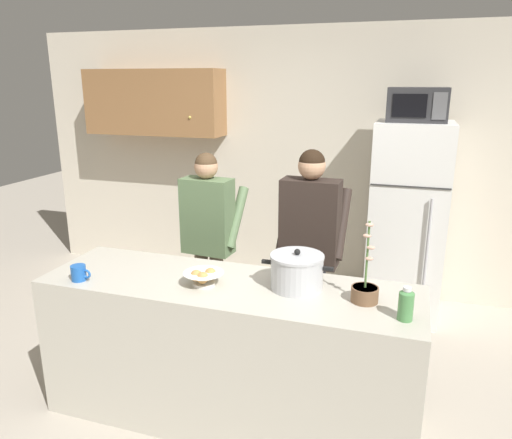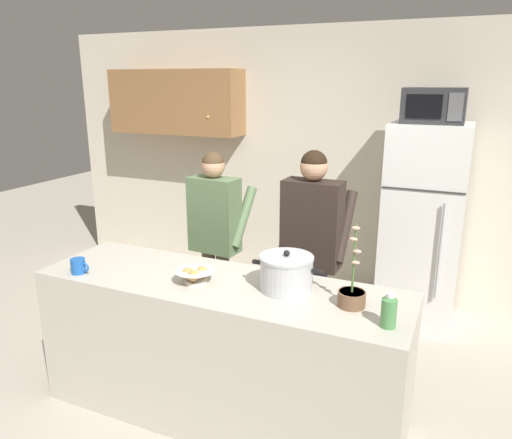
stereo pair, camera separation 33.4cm
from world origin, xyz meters
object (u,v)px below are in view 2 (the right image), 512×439
at_px(microwave, 434,106).
at_px(person_by_sink, 312,236).
at_px(refrigerator, 422,227).
at_px(cooking_pot, 286,273).
at_px(potted_orchid, 352,295).
at_px(bottle_near_edge, 389,311).
at_px(coffee_mug, 79,266).
at_px(bread_bowl, 195,275).
at_px(person_near_pot, 215,226).

xyz_separation_m(microwave, person_by_sink, (-0.66, -1.04, -0.88)).
bearing_deg(refrigerator, cooking_pot, -108.17).
relative_size(microwave, potted_orchid, 1.04).
distance_m(person_by_sink, bottle_near_edge, 1.16).
bearing_deg(bottle_near_edge, potted_orchid, 145.02).
relative_size(coffee_mug, bread_bowl, 0.54).
xyz_separation_m(coffee_mug, potted_orchid, (1.68, 0.24, 0.02)).
xyz_separation_m(cooking_pot, coffee_mug, (-1.28, -0.30, -0.06)).
xyz_separation_m(refrigerator, person_near_pot, (-1.50, -0.96, 0.09)).
bearing_deg(person_near_pot, bread_bowl, -68.18).
height_order(person_by_sink, bread_bowl, person_by_sink).
bearing_deg(person_by_sink, bottle_near_edge, -53.53).
bearing_deg(bread_bowl, microwave, 59.43).
relative_size(cooking_pot, bottle_near_edge, 2.37).
relative_size(refrigerator, cooking_pot, 4.15).
bearing_deg(person_near_pot, coffee_mug, -108.12).
bearing_deg(potted_orchid, microwave, 84.12).
xyz_separation_m(cooking_pot, bottle_near_edge, (0.62, -0.21, -0.02)).
height_order(coffee_mug, bottle_near_edge, bottle_near_edge).
bearing_deg(coffee_mug, person_by_sink, 40.02).
bearing_deg(bread_bowl, bottle_near_edge, -4.03).
bearing_deg(refrigerator, person_near_pot, -147.49).
bearing_deg(potted_orchid, person_near_pot, 146.00).
bearing_deg(potted_orchid, coffee_mug, -172.01).
relative_size(cooking_pot, potted_orchid, 0.92).
relative_size(microwave, cooking_pot, 1.13).
relative_size(microwave, bread_bowl, 1.97).
distance_m(person_near_pot, bread_bowl, 1.03).
xyz_separation_m(cooking_pot, bread_bowl, (-0.53, -0.13, -0.05)).
bearing_deg(bread_bowl, person_near_pot, 111.82).
bearing_deg(bread_bowl, coffee_mug, -167.64).
bearing_deg(cooking_pot, person_by_sink, 95.85).
bearing_deg(microwave, bread_bowl, -120.57).
xyz_separation_m(refrigerator, cooking_pot, (-0.59, -1.78, 0.14)).
bearing_deg(person_by_sink, refrigerator, 58.22).
distance_m(cooking_pot, coffee_mug, 1.32).
relative_size(person_by_sink, bottle_near_edge, 9.16).
bearing_deg(bottle_near_edge, bread_bowl, 175.97).
xyz_separation_m(cooking_pot, potted_orchid, (0.40, -0.06, -0.04)).
height_order(refrigerator, person_by_sink, refrigerator).
height_order(refrigerator, cooking_pot, refrigerator).
bearing_deg(coffee_mug, refrigerator, 48.05).
distance_m(coffee_mug, bread_bowl, 0.77).
distance_m(microwave, person_near_pot, 2.00).
relative_size(person_by_sink, potted_orchid, 3.55).
height_order(microwave, person_by_sink, microwave).
bearing_deg(coffee_mug, person_near_pot, 71.88).
bearing_deg(microwave, bottle_near_edge, -89.13).
distance_m(microwave, person_by_sink, 1.51).
bearing_deg(person_near_pot, person_by_sink, -7.20).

